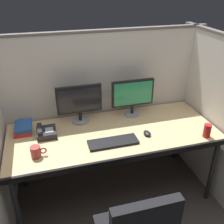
{
  "coord_description": "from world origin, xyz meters",
  "views": [
    {
      "loc": [
        -0.56,
        -1.63,
        2.02
      ],
      "look_at": [
        0.0,
        0.35,
        0.92
      ],
      "focal_mm": 41.47,
      "sensor_mm": 36.0,
      "label": 1
    }
  ],
  "objects": [
    {
      "name": "cubicle_partition_right",
      "position": [
        0.99,
        0.2,
        0.79
      ],
      "size": [
        0.06,
        1.41,
        1.57
      ],
      "color": "beige",
      "rests_on": "ground"
    },
    {
      "name": "desk_phone",
      "position": [
        -0.6,
        0.41,
        0.77
      ],
      "size": [
        0.17,
        0.19,
        0.09
      ],
      "color": "black",
      "rests_on": "desk"
    },
    {
      "name": "book_stack",
      "position": [
        -0.8,
        0.53,
        0.78
      ],
      "size": [
        0.16,
        0.22,
        0.07
      ],
      "color": "#B22626",
      "rests_on": "desk"
    },
    {
      "name": "soda_can",
      "position": [
        0.77,
        0.0,
        0.8
      ],
      "size": [
        0.07,
        0.07,
        0.12
      ],
      "primitive_type": "cylinder",
      "color": "red",
      "rests_on": "desk"
    },
    {
      "name": "cubicle_partition_rear",
      "position": [
        0.0,
        0.74,
        0.79
      ],
      "size": [
        2.21,
        0.06,
        1.57
      ],
      "color": "beige",
      "rests_on": "ground"
    },
    {
      "name": "computer_mouse",
      "position": [
        0.28,
        0.17,
        0.76
      ],
      "size": [
        0.06,
        0.1,
        0.04
      ],
      "color": "black",
      "rests_on": "desk"
    },
    {
      "name": "monitor_right",
      "position": [
        0.28,
        0.57,
        0.96
      ],
      "size": [
        0.43,
        0.17,
        0.37
      ],
      "color": "gray",
      "rests_on": "desk"
    },
    {
      "name": "keyboard_main",
      "position": [
        -0.05,
        0.13,
        0.75
      ],
      "size": [
        0.43,
        0.15,
        0.02
      ],
      "primitive_type": "cube",
      "color": "black",
      "rests_on": "desk"
    },
    {
      "name": "monitor_left",
      "position": [
        -0.26,
        0.57,
        0.96
      ],
      "size": [
        0.43,
        0.17,
        0.37
      ],
      "color": "gray",
      "rests_on": "desk"
    },
    {
      "name": "desk",
      "position": [
        0.0,
        0.29,
        0.69
      ],
      "size": [
        1.9,
        0.8,
        0.74
      ],
      "color": "tan",
      "rests_on": "ground"
    },
    {
      "name": "ground_plane",
      "position": [
        0.0,
        0.0,
        0.0
      ],
      "size": [
        8.0,
        8.0,
        0.0
      ],
      "primitive_type": "plane",
      "color": "#423D38"
    },
    {
      "name": "coffee_mug",
      "position": [
        -0.69,
        0.11,
        0.79
      ],
      "size": [
        0.13,
        0.08,
        0.09
      ],
      "color": "#993333",
      "rests_on": "desk"
    }
  ]
}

